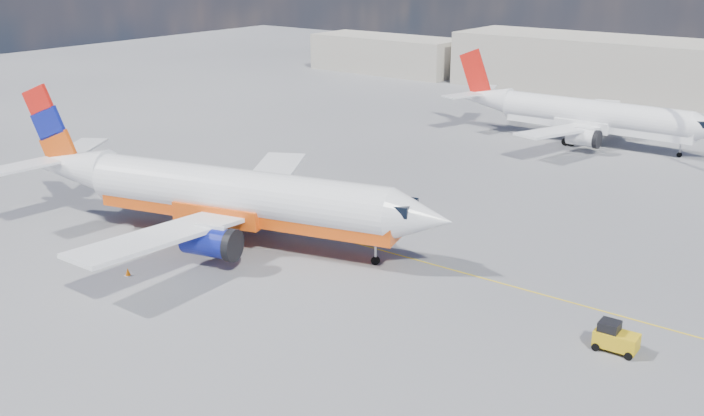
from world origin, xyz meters
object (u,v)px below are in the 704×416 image
Objects in this scene: second_jet at (586,115)px; traffic_cone at (128,272)px; gse_tug at (615,338)px; main_jet at (226,195)px.

second_jet reaches higher than traffic_cone.
second_jet is at bearing 111.09° from gse_tug.
second_jet is 54.57× the size of traffic_cone.
main_jet is at bearing -102.24° from second_jet.
gse_tug is (19.28, -44.09, -2.35)m from second_jet.
main_jet is 62.82× the size of traffic_cone.
second_jet is 48.18m from gse_tug.
traffic_cone is (-0.57, -8.54, -3.29)m from main_jet.
traffic_cone is at bearing -101.02° from second_jet.
main_jet is 46.08m from second_jet.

